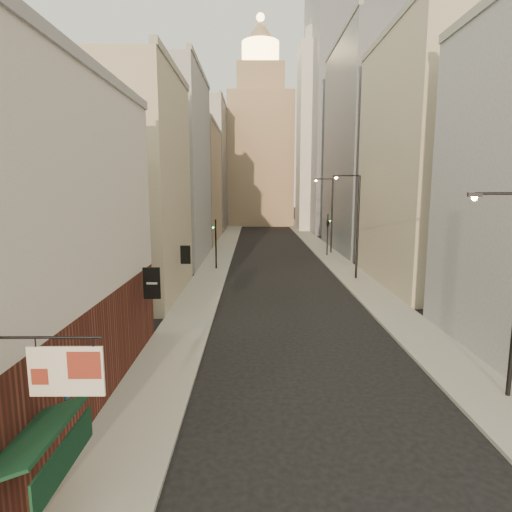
{
  "coord_description": "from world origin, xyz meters",
  "views": [
    {
      "loc": [
        -2.54,
        -5.56,
        7.97
      ],
      "look_at": [
        -2.38,
        19.53,
        4.01
      ],
      "focal_mm": 30.0,
      "sensor_mm": 36.0,
      "label": 1
    }
  ],
  "objects_px": {
    "traffic_light_left": "(216,236)",
    "white_tower": "(319,132)",
    "streetlamp_far": "(330,211)",
    "streetlamp_near": "(512,284)",
    "streetlamp_mid": "(355,221)",
    "traffic_light_right": "(328,225)",
    "clock_tower": "(260,145)"
  },
  "relations": [
    {
      "from": "streetlamp_near",
      "to": "traffic_light_right",
      "type": "distance_m",
      "value": 34.87
    },
    {
      "from": "clock_tower",
      "to": "streetlamp_far",
      "type": "bearing_deg",
      "value": -80.18
    },
    {
      "from": "white_tower",
      "to": "traffic_light_left",
      "type": "bearing_deg",
      "value": -111.22
    },
    {
      "from": "clock_tower",
      "to": "streetlamp_near",
      "type": "relative_size",
      "value": 5.72
    },
    {
      "from": "streetlamp_far",
      "to": "traffic_light_right",
      "type": "height_order",
      "value": "streetlamp_far"
    },
    {
      "from": "white_tower",
      "to": "streetlamp_far",
      "type": "xyz_separation_m",
      "value": [
        -3.17,
        -31.25,
        -13.35
      ]
    },
    {
      "from": "streetlamp_far",
      "to": "traffic_light_left",
      "type": "xyz_separation_m",
      "value": [
        -13.07,
        -10.59,
        -1.88
      ]
    },
    {
      "from": "streetlamp_near",
      "to": "streetlamp_far",
      "type": "distance_m",
      "value": 37.0
    },
    {
      "from": "streetlamp_mid",
      "to": "streetlamp_near",
      "type": "bearing_deg",
      "value": -89.73
    },
    {
      "from": "clock_tower",
      "to": "white_tower",
      "type": "height_order",
      "value": "clock_tower"
    },
    {
      "from": "streetlamp_far",
      "to": "white_tower",
      "type": "bearing_deg",
      "value": 88.19
    },
    {
      "from": "traffic_light_right",
      "to": "traffic_light_left",
      "type": "bearing_deg",
      "value": 42.38
    },
    {
      "from": "streetlamp_mid",
      "to": "traffic_light_right",
      "type": "bearing_deg",
      "value": 88.69
    },
    {
      "from": "clock_tower",
      "to": "traffic_light_right",
      "type": "relative_size",
      "value": 8.98
    },
    {
      "from": "white_tower",
      "to": "traffic_light_right",
      "type": "distance_m",
      "value": 36.72
    },
    {
      "from": "white_tower",
      "to": "streetlamp_far",
      "type": "distance_m",
      "value": 34.13
    },
    {
      "from": "white_tower",
      "to": "streetlamp_far",
      "type": "relative_size",
      "value": 4.51
    },
    {
      "from": "traffic_light_left",
      "to": "streetlamp_near",
      "type": "bearing_deg",
      "value": 138.23
    },
    {
      "from": "streetlamp_mid",
      "to": "traffic_light_right",
      "type": "xyz_separation_m",
      "value": [
        -0.07,
        13.22,
        -1.42
      ]
    },
    {
      "from": "white_tower",
      "to": "streetlamp_mid",
      "type": "height_order",
      "value": "white_tower"
    },
    {
      "from": "white_tower",
      "to": "streetlamp_near",
      "type": "relative_size",
      "value": 5.29
    },
    {
      "from": "white_tower",
      "to": "streetlamp_mid",
      "type": "distance_m",
      "value": 48.63
    },
    {
      "from": "clock_tower",
      "to": "traffic_light_right",
      "type": "xyz_separation_m",
      "value": [
        7.22,
        -47.39,
        -13.83
      ]
    },
    {
      "from": "streetlamp_near",
      "to": "streetlamp_far",
      "type": "height_order",
      "value": "streetlamp_far"
    },
    {
      "from": "traffic_light_left",
      "to": "white_tower",
      "type": "bearing_deg",
      "value": -89.64
    },
    {
      "from": "traffic_light_right",
      "to": "streetlamp_mid",
      "type": "bearing_deg",
      "value": 98.55
    },
    {
      "from": "streetlamp_near",
      "to": "streetlamp_mid",
      "type": "distance_m",
      "value": 21.66
    },
    {
      "from": "streetlamp_far",
      "to": "streetlamp_mid",
      "type": "bearing_deg",
      "value": -88.03
    },
    {
      "from": "white_tower",
      "to": "streetlamp_mid",
      "type": "xyz_separation_m",
      "value": [
        -3.71,
        -46.61,
        -13.38
      ]
    },
    {
      "from": "clock_tower",
      "to": "streetlamp_near",
      "type": "bearing_deg",
      "value": -84.44
    },
    {
      "from": "streetlamp_mid",
      "to": "traffic_light_right",
      "type": "height_order",
      "value": "streetlamp_mid"
    },
    {
      "from": "streetlamp_mid",
      "to": "streetlamp_far",
      "type": "distance_m",
      "value": 15.37
    }
  ]
}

